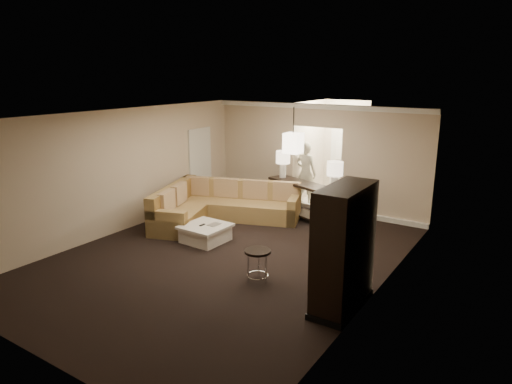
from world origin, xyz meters
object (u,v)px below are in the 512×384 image
Objects in this scene: sectional_sofa at (219,206)px; console_table at (306,198)px; drink_table at (258,259)px; person at (306,170)px; coffee_table at (205,233)px; armoire at (343,251)px.

sectional_sofa is 1.37× the size of console_table.
drink_table is 0.30× the size of person.
person reaches higher than sectional_sofa.
armoire reaches higher than coffee_table.
armoire is at bearing -16.49° from coffee_table.
sectional_sofa is at bearing 69.63° from person.
coffee_table is (0.63, -1.30, -0.18)m from sectional_sofa.
drink_table is (2.65, -2.33, 0.04)m from sectional_sofa.
armoire is at bearing -1.50° from drink_table.
coffee_table is 0.40× the size of console_table.
sectional_sofa reaches higher than console_table.
console_table is at bearing 66.22° from coffee_table.
armoire is 3.37× the size of drink_table.
sectional_sofa reaches higher than drink_table.
person is at bearing 47.59° from sectional_sofa.
console_table is 4.41m from armoire.
drink_table is (2.01, -1.02, 0.23)m from coffee_table.
sectional_sofa is at bearing -124.48° from console_table.
coffee_table is 2.84m from console_table.
coffee_table is at bearing 163.51° from armoire.
sectional_sofa is 5.65× the size of drink_table.
sectional_sofa reaches higher than coffee_table.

